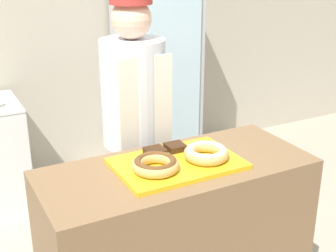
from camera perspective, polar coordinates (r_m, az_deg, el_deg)
wall_back at (r=4.17m, az=-13.45°, el=11.89°), size 8.00×0.06×2.70m
display_counter at (r=2.60m, az=1.06°, el=-14.17°), size 1.40×0.60×0.93m
serving_tray at (r=2.36m, az=1.14°, el=-4.58°), size 0.62×0.42×0.02m
donut_chocolate_glaze at (r=2.24m, az=-1.54°, el=-4.66°), size 0.23×0.23×0.06m
donut_light_glaze at (r=2.37m, az=4.69°, el=-3.26°), size 0.23×0.23×0.06m
brownie_back_left at (r=2.43m, az=-1.59°, el=-3.11°), size 0.10×0.10×0.03m
brownie_back_right at (r=2.48m, az=0.91°, el=-2.58°), size 0.10×0.10×0.03m
baker_person at (r=2.84m, az=-4.07°, el=-0.59°), size 0.38×0.38×1.75m
beverage_fridge at (r=4.13m, az=-1.42°, el=7.43°), size 0.59×0.67×2.00m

